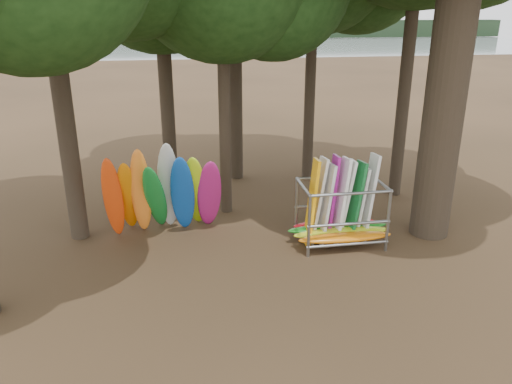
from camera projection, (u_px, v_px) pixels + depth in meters
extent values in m
plane|color=#47331E|center=(279.00, 253.00, 14.67)|extent=(120.00, 120.00, 0.00)
plane|color=gray|center=(191.00, 59.00, 70.18)|extent=(160.00, 160.00, 0.00)
cube|color=black|center=(181.00, 30.00, 115.75)|extent=(160.00, 4.00, 4.00)
cylinder|color=black|center=(57.00, 57.00, 13.85)|extent=(0.55, 0.55, 11.01)
cylinder|color=black|center=(165.00, 63.00, 18.14)|extent=(0.52, 0.52, 9.79)
cylinder|color=black|center=(234.00, 3.00, 18.89)|extent=(0.56, 0.56, 13.92)
cylinder|color=black|center=(312.00, 45.00, 19.47)|extent=(0.43, 0.43, 10.84)
cylinder|color=black|center=(224.00, 73.00, 16.09)|extent=(0.39, 0.39, 9.59)
cylinder|color=black|center=(411.00, 23.00, 17.20)|extent=(0.45, 0.45, 12.58)
cylinder|color=black|center=(458.00, 4.00, 13.62)|extent=(1.18, 1.18, 13.76)
ellipsoid|color=red|center=(113.00, 198.00, 15.09)|extent=(0.65, 1.05, 2.82)
ellipsoid|color=orange|center=(128.00, 197.00, 15.43)|extent=(0.65, 1.58, 2.71)
ellipsoid|color=orange|center=(141.00, 192.00, 15.27)|extent=(0.67, 1.33, 3.09)
ellipsoid|color=#147B2C|center=(155.00, 198.00, 15.36)|extent=(0.88, 2.06, 2.73)
ellipsoid|color=#BBBBB5|center=(169.00, 187.00, 15.54)|extent=(0.73, 1.40, 3.18)
ellipsoid|color=#1046A0|center=(183.00, 194.00, 15.44)|extent=(0.82, 1.34, 2.81)
ellipsoid|color=#AFD915|center=(196.00, 192.00, 15.72)|extent=(0.87, 1.74, 2.81)
ellipsoid|color=#A51B6A|center=(209.00, 194.00, 15.72)|extent=(0.84, 1.38, 2.62)
ellipsoid|color=orange|center=(345.00, 237.00, 14.71)|extent=(2.86, 0.55, 0.24)
ellipsoid|color=#BAC71A|center=(341.00, 232.00, 15.03)|extent=(3.00, 0.55, 0.24)
ellipsoid|color=#19721A|center=(338.00, 228.00, 15.37)|extent=(3.17, 0.55, 0.24)
ellipsoid|color=red|center=(335.00, 224.00, 15.63)|extent=(2.67, 0.55, 0.24)
cube|color=#FFAC0D|center=(312.00, 203.00, 14.81)|extent=(0.40, 0.78, 2.68)
cube|color=silver|center=(317.00, 200.00, 15.06)|extent=(0.57, 0.81, 2.64)
cube|color=silver|center=(326.00, 205.00, 14.93)|extent=(0.47, 0.79, 2.50)
cube|color=#9E1A89|center=(331.00, 199.00, 15.12)|extent=(0.39, 0.78, 2.69)
cube|color=white|center=(340.00, 201.00, 14.96)|extent=(0.47, 0.80, 2.67)
cube|color=white|center=(345.00, 200.00, 15.22)|extent=(0.56, 0.75, 2.53)
cube|color=#16662D|center=(355.00, 203.00, 15.04)|extent=(0.55, 0.81, 2.54)
cube|color=silver|center=(360.00, 204.00, 15.26)|extent=(0.47, 0.74, 2.30)
cube|color=silver|center=(368.00, 198.00, 15.13)|extent=(0.46, 0.80, 2.73)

